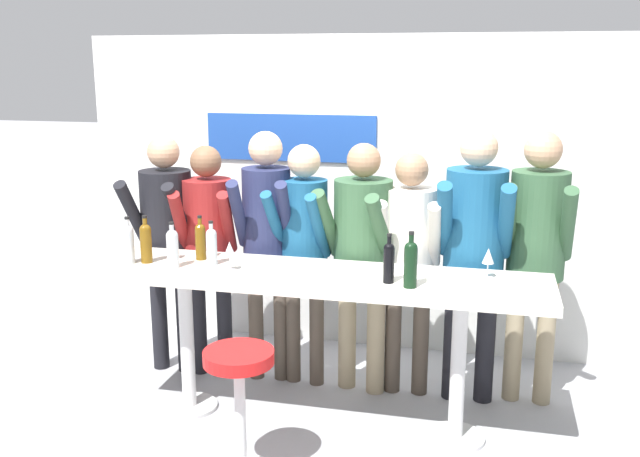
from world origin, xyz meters
TOP-DOWN VIEW (x-y plane):
  - ground_plane at (0.00, 0.00)m, footprint 40.00×40.00m
  - back_wall at (-0.00, 1.39)m, footprint 4.38×0.12m
  - tasting_table at (-0.00, 0.00)m, footprint 2.78×0.62m
  - bar_stool at (-0.25, -0.68)m, footprint 0.40×0.40m
  - person_far_left at (-1.23, 0.54)m, footprint 0.43×0.54m
  - person_left at (-0.91, 0.54)m, footprint 0.47×0.58m
  - person_center_left at (-0.49, 0.55)m, footprint 0.44×0.56m
  - person_center at (-0.22, 0.55)m, footprint 0.40×0.53m
  - person_center_right at (0.18, 0.53)m, footprint 0.53×0.62m
  - person_right at (0.49, 0.56)m, footprint 0.42×0.53m
  - person_far_right at (0.91, 0.55)m, footprint 0.46×0.57m
  - person_rightmost at (1.30, 0.62)m, footprint 0.46×0.58m
  - wine_bottle_0 at (-0.79, 0.11)m, footprint 0.07×0.07m
  - wine_bottle_1 at (-0.67, 0.02)m, footprint 0.07×0.07m
  - wine_bottle_2 at (-0.88, -0.10)m, footprint 0.07×0.07m
  - wine_bottle_3 at (-1.09, -0.04)m, footprint 0.07×0.07m
  - wine_bottle_4 at (0.45, -0.10)m, footprint 0.06×0.06m
  - wine_bottle_5 at (0.58, -0.15)m, footprint 0.08×0.08m
  - wine_bottle_6 at (-1.19, -0.08)m, footprint 0.07×0.07m
  - wine_glass_0 at (1.00, 0.14)m, footprint 0.07×0.07m
  - wine_glass_1 at (-0.97, 0.08)m, footprint 0.07×0.07m
  - wine_glass_2 at (-0.52, -0.07)m, footprint 0.07×0.07m

SIDE VIEW (x-z plane):
  - ground_plane at x=0.00m, z-range 0.00..0.00m
  - bar_stool at x=-0.25m, z-range 0.12..0.86m
  - tasting_table at x=0.00m, z-range 0.36..1.35m
  - person_right at x=0.49m, z-range 0.20..1.86m
  - person_left at x=-0.91m, z-range 0.20..1.87m
  - person_center_right at x=0.18m, z-range 0.20..1.91m
  - person_center at x=-0.22m, z-range 0.22..1.91m
  - person_far_left at x=-1.23m, z-range 0.21..1.93m
  - person_center_left at x=-0.49m, z-range 0.23..2.00m
  - wine_glass_0 at x=1.00m, z-range 1.03..1.20m
  - wine_glass_1 at x=-0.97m, z-range 1.03..1.20m
  - wine_glass_2 at x=-0.52m, z-range 1.03..1.20m
  - wine_bottle_1 at x=-0.67m, z-range 0.98..1.26m
  - wine_bottle_0 at x=-0.79m, z-range 0.98..1.26m
  - wine_bottle_4 at x=0.45m, z-range 0.98..1.26m
  - wine_bottle_2 at x=-0.88m, z-range 0.98..1.26m
  - person_rightmost at x=1.30m, z-range 0.22..2.03m
  - wine_bottle_6 at x=-1.19m, z-range 0.98..1.28m
  - person_far_right at x=0.91m, z-range 0.22..2.04m
  - wine_bottle_3 at x=-1.09m, z-range 0.98..1.28m
  - wine_bottle_5 at x=0.58m, z-range 0.98..1.30m
  - back_wall at x=0.00m, z-range 0.00..2.43m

